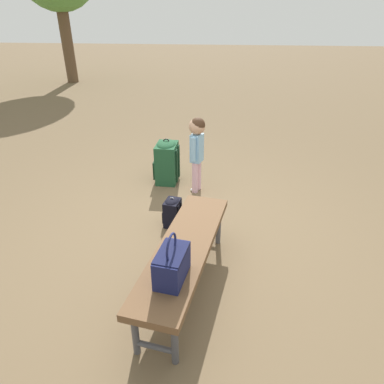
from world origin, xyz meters
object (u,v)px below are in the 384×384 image
(child_standing, at_px, (197,143))
(backpack_small, at_px, (172,211))
(park_bench, at_px, (185,250))
(backpack_large, at_px, (167,160))
(handbag, at_px, (172,264))

(child_standing, relative_size, backpack_small, 2.82)
(park_bench, height_order, backpack_small, park_bench)
(child_standing, xyz_separation_m, backpack_large, (0.24, 0.42, -0.34))
(park_bench, distance_m, handbag, 0.43)
(park_bench, distance_m, backpack_small, 1.00)
(child_standing, bearing_deg, handbag, -179.73)
(handbag, relative_size, backpack_small, 1.07)
(park_bench, height_order, backpack_large, backpack_large)
(handbag, xyz_separation_m, child_standing, (2.16, 0.01, 0.07))
(backpack_large, xyz_separation_m, backpack_small, (-1.06, -0.23, -0.13))
(park_bench, height_order, handbag, handbag)
(backpack_large, relative_size, backpack_small, 1.78)
(park_bench, relative_size, backpack_small, 4.77)
(handbag, height_order, backpack_large, handbag)
(park_bench, xyz_separation_m, backpack_large, (2.01, 0.48, -0.09))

